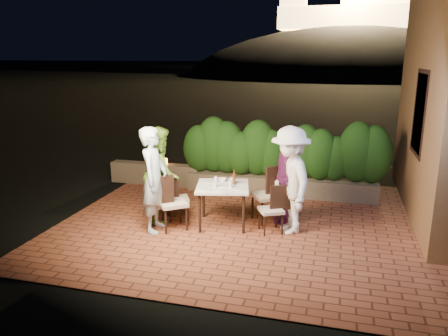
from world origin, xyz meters
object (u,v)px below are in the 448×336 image
(chair_left_front, at_px, (173,202))
(diner_purple, at_px, (287,174))
(diner_blue, at_px, (154,180))
(chair_right_front, at_px, (271,209))
(beer_bottle, at_px, (234,177))
(chair_right_back, at_px, (267,194))
(bowl, at_px, (222,180))
(dining_table, at_px, (223,205))
(diner_green, at_px, (161,174))
(diner_white, at_px, (290,180))
(parapet_lamp, at_px, (165,161))
(chair_left_back, at_px, (178,198))

(chair_left_front, height_order, diner_purple, diner_purple)
(diner_blue, bearing_deg, chair_right_front, -83.12)
(chair_left_front, bearing_deg, chair_right_front, -27.38)
(beer_bottle, height_order, diner_purple, diner_purple)
(chair_right_back, bearing_deg, chair_right_front, 70.10)
(bowl, xyz_separation_m, diner_purple, (1.17, 0.21, 0.13))
(dining_table, distance_m, chair_right_back, 0.86)
(diner_green, bearing_deg, chair_right_back, -103.86)
(chair_left_front, height_order, diner_green, diner_green)
(beer_bottle, relative_size, bowl, 1.54)
(dining_table, distance_m, chair_right_front, 0.90)
(diner_white, relative_size, diner_purple, 1.04)
(parapet_lamp, bearing_deg, chair_left_front, -64.97)
(bowl, distance_m, chair_left_front, 1.02)
(diner_white, height_order, parapet_lamp, diner_white)
(beer_bottle, xyz_separation_m, chair_right_back, (0.55, 0.30, -0.37))
(chair_right_back, distance_m, diner_purple, 0.52)
(beer_bottle, xyz_separation_m, chair_left_back, (-1.08, -0.04, -0.47))
(chair_right_front, xyz_separation_m, diner_blue, (-1.98, -0.45, 0.51))
(chair_left_back, height_order, chair_right_front, chair_right_front)
(beer_bottle, distance_m, chair_left_front, 1.18)
(bowl, relative_size, chair_left_front, 0.18)
(bowl, relative_size, chair_right_back, 0.17)
(chair_left_front, relative_size, diner_white, 0.53)
(bowl, height_order, chair_right_back, chair_right_back)
(chair_right_back, distance_m, diner_green, 2.01)
(bowl, bearing_deg, diner_white, -12.05)
(chair_right_front, bearing_deg, diner_blue, -14.53)
(chair_right_front, distance_m, chair_right_back, 0.54)
(chair_right_back, relative_size, parapet_lamp, 7.39)
(dining_table, relative_size, diner_green, 0.52)
(chair_right_back, bearing_deg, parapet_lamp, -69.29)
(diner_green, xyz_separation_m, diner_purple, (2.28, 0.47, 0.02))
(chair_left_front, distance_m, chair_right_front, 1.73)
(bowl, height_order, chair_left_front, chair_left_front)
(chair_left_front, bearing_deg, diner_green, 95.37)
(diner_purple, bearing_deg, chair_left_front, -73.78)
(parapet_lamp, bearing_deg, chair_right_back, -32.03)
(chair_left_back, relative_size, diner_purple, 0.46)
(chair_left_back, height_order, diner_white, diner_white)
(dining_table, bearing_deg, chair_right_back, 29.24)
(chair_right_front, relative_size, diner_purple, 0.46)
(diner_blue, bearing_deg, diner_green, 5.42)
(chair_right_back, height_order, diner_blue, diner_blue)
(bowl, xyz_separation_m, diner_blue, (-0.99, -0.82, 0.16))
(beer_bottle, distance_m, diner_purple, 0.97)
(chair_right_front, height_order, diner_green, diner_green)
(beer_bottle, bearing_deg, bowl, 148.96)
(dining_table, distance_m, parapet_lamp, 2.90)
(diner_white, bearing_deg, diner_green, -116.86)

